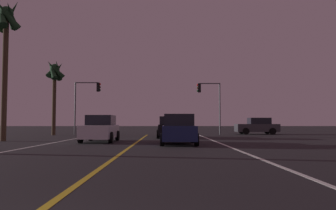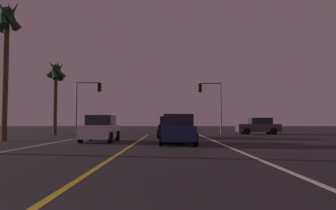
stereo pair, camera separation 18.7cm
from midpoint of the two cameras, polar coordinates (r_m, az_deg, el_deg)
lane_edge_right at (r=14.57m, az=12.21°, el=-7.88°), size 0.16×36.09×0.01m
lane_edge_left at (r=15.81m, az=-26.62°, el=-7.24°), size 0.16×36.09×0.01m
lane_center_divider at (r=14.35m, az=-8.04°, el=-8.00°), size 0.16×36.09×0.01m
car_crossing_side at (r=34.89m, az=15.21°, el=-3.61°), size 4.30×2.02×1.70m
car_lead_same_lane at (r=18.46m, az=1.54°, el=-4.36°), size 2.02×4.30×1.70m
car_ahead_far at (r=26.05m, az=0.12°, el=-3.96°), size 2.02×4.30×1.70m
car_oncoming at (r=21.32m, az=-11.99°, el=-4.11°), size 2.02×4.30×1.70m
traffic_light_near_right at (r=33.10m, az=7.00°, el=1.50°), size 2.39×0.36×5.21m
traffic_light_near_left at (r=33.76m, az=-14.07°, el=1.58°), size 2.63×0.36×5.28m
palm_tree_left_mid at (r=25.00m, az=-26.66°, el=11.94°), size 2.07×2.10×9.60m
palm_tree_left_far at (r=33.47m, az=-19.35°, el=4.89°), size 2.09×1.98×7.32m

